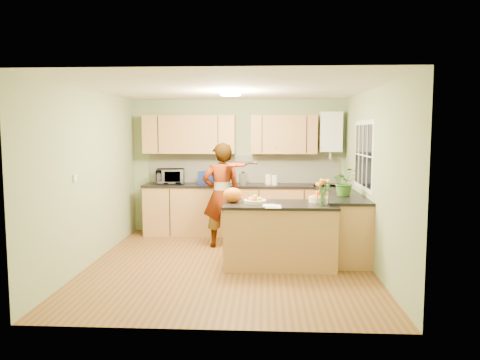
{
  "coord_description": "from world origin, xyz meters",
  "views": [
    {
      "loc": [
        0.5,
        -6.57,
        1.91
      ],
      "look_at": [
        0.13,
        0.5,
        1.17
      ],
      "focal_mm": 35.0,
      "sensor_mm": 36.0,
      "label": 1
    }
  ],
  "objects": [
    {
      "name": "window_right",
      "position": [
        1.99,
        0.6,
        1.55
      ],
      "size": [
        0.01,
        1.3,
        1.05
      ],
      "color": "white",
      "rests_on": "wall_right"
    },
    {
      "name": "back_counter",
      "position": [
        0.1,
        1.95,
        0.47
      ],
      "size": [
        3.64,
        0.62,
        0.94
      ],
      "color": "#B18346",
      "rests_on": "floor"
    },
    {
      "name": "ceiling",
      "position": [
        0.0,
        0.0,
        2.5
      ],
      "size": [
        4.0,
        4.5,
        0.02
      ],
      "primitive_type": "cube",
      "color": "white",
      "rests_on": "wall_back"
    },
    {
      "name": "peninsula_island",
      "position": [
        0.72,
        -0.05,
        0.45
      ],
      "size": [
        1.57,
        0.81,
        0.9
      ],
      "color": "#B18346",
      "rests_on": "floor"
    },
    {
      "name": "orange_bowl",
      "position": [
        1.27,
        0.1,
        0.97
      ],
      "size": [
        0.27,
        0.27,
        0.16
      ],
      "color": "#F4E4C3",
      "rests_on": "peninsula_island"
    },
    {
      "name": "microwave",
      "position": [
        -1.25,
        1.97,
        1.08
      ],
      "size": [
        0.53,
        0.39,
        0.28
      ],
      "primitive_type": "imported",
      "rotation": [
        0.0,
        0.0,
        0.11
      ],
      "color": "white",
      "rests_on": "back_counter"
    },
    {
      "name": "blue_box",
      "position": [
        -0.55,
        1.94,
        1.06
      ],
      "size": [
        0.35,
        0.31,
        0.23
      ],
      "primitive_type": "cube",
      "rotation": [
        0.0,
        0.0,
        -0.39
      ],
      "color": "navy",
      "rests_on": "back_counter"
    },
    {
      "name": "wall_left",
      "position": [
        -2.0,
        0.0,
        1.25
      ],
      "size": [
        0.02,
        4.5,
        2.5
      ],
      "primitive_type": "cube",
      "color": "#92A878",
      "rests_on": "floor"
    },
    {
      "name": "kettle",
      "position": [
        0.11,
        1.96,
        1.05
      ],
      "size": [
        0.15,
        0.15,
        0.28
      ],
      "rotation": [
        0.0,
        0.0,
        0.42
      ],
      "color": "silver",
      "rests_on": "back_counter"
    },
    {
      "name": "flower_vase",
      "position": [
        1.32,
        -0.23,
        1.19
      ],
      "size": [
        0.24,
        0.24,
        0.43
      ],
      "rotation": [
        0.0,
        0.0,
        0.3
      ],
      "color": "silver",
      "rests_on": "peninsula_island"
    },
    {
      "name": "wall_back",
      "position": [
        0.0,
        2.25,
        1.25
      ],
      "size": [
        4.0,
        0.02,
        2.5
      ],
      "primitive_type": "cube",
      "color": "#92A878",
      "rests_on": "floor"
    },
    {
      "name": "wall_front",
      "position": [
        0.0,
        -2.25,
        1.25
      ],
      "size": [
        4.0,
        0.02,
        2.5
      ],
      "primitive_type": "cube",
      "color": "#92A878",
      "rests_on": "floor"
    },
    {
      "name": "orange_bag",
      "position": [
        0.05,
        -0.0,
        1.01
      ],
      "size": [
        0.34,
        0.31,
        0.21
      ],
      "primitive_type": "ellipsoid",
      "rotation": [
        0.0,
        0.0,
        -0.3
      ],
      "color": "orange",
      "rests_on": "peninsula_island"
    },
    {
      "name": "wall_right",
      "position": [
        2.0,
        0.0,
        1.25
      ],
      "size": [
        0.02,
        4.5,
        2.5
      ],
      "primitive_type": "cube",
      "color": "#92A878",
      "rests_on": "floor"
    },
    {
      "name": "jar_cream",
      "position": [
        0.57,
        1.98,
        1.03
      ],
      "size": [
        0.13,
        0.13,
        0.18
      ],
      "primitive_type": "cylinder",
      "rotation": [
        0.0,
        0.0,
        -0.06
      ],
      "color": "#F4E4C3",
      "rests_on": "back_counter"
    },
    {
      "name": "papers",
      "position": [
        0.62,
        -0.35,
        0.91
      ],
      "size": [
        0.21,
        0.29,
        0.01
      ],
      "primitive_type": "cube",
      "color": "white",
      "rests_on": "peninsula_island"
    },
    {
      "name": "jar_white",
      "position": [
        0.68,
        1.92,
        1.03
      ],
      "size": [
        0.15,
        0.15,
        0.18
      ],
      "primitive_type": "cylinder",
      "rotation": [
        0.0,
        0.0,
        -0.4
      ],
      "color": "white",
      "rests_on": "back_counter"
    },
    {
      "name": "violin",
      "position": [
        -0.0,
        0.81,
        1.38
      ],
      "size": [
        0.66,
        0.57,
        0.17
      ],
      "primitive_type": null,
      "rotation": [
        0.17,
        0.0,
        -0.61
      ],
      "color": "#4F0F04",
      "rests_on": "violinist"
    },
    {
      "name": "boiler",
      "position": [
        1.7,
        2.09,
        1.9
      ],
      "size": [
        0.4,
        0.3,
        0.86
      ],
      "color": "white",
      "rests_on": "wall_back"
    },
    {
      "name": "potted_plant",
      "position": [
        1.7,
        0.46,
        1.15
      ],
      "size": [
        0.48,
        0.45,
        0.43
      ],
      "primitive_type": "imported",
      "rotation": [
        0.0,
        0.0,
        0.36
      ],
      "color": "#376A23",
      "rests_on": "right_counter"
    },
    {
      "name": "violinist",
      "position": [
        -0.2,
        1.03,
        0.86
      ],
      "size": [
        0.7,
        0.53,
        1.72
      ],
      "primitive_type": "imported",
      "rotation": [
        0.0,
        0.0,
        3.34
      ],
      "color": "tan",
      "rests_on": "floor"
    },
    {
      "name": "floor",
      "position": [
        0.0,
        0.0,
        0.0
      ],
      "size": [
        4.5,
        4.5,
        0.0
      ],
      "primitive_type": "plane",
      "color": "brown",
      "rests_on": "ground"
    },
    {
      "name": "fruit_dish",
      "position": [
        0.37,
        -0.05,
        0.95
      ],
      "size": [
        0.32,
        0.32,
        0.11
      ],
      "color": "#F4E4C3",
      "rests_on": "peninsula_island"
    },
    {
      "name": "light_switch",
      "position": [
        -1.99,
        -0.6,
        1.3
      ],
      "size": [
        0.02,
        0.09,
        0.09
      ],
      "primitive_type": "cube",
      "color": "white",
      "rests_on": "wall_left"
    },
    {
      "name": "ceiling_lamp",
      "position": [
        0.0,
        0.3,
        2.46
      ],
      "size": [
        0.3,
        0.3,
        0.07
      ],
      "color": "#FFEABF",
      "rests_on": "ceiling"
    },
    {
      "name": "right_counter",
      "position": [
        1.7,
        0.85,
        0.47
      ],
      "size": [
        0.62,
        2.24,
        0.94
      ],
      "color": "#B18346",
      "rests_on": "floor"
    },
    {
      "name": "upper_cabinets",
      "position": [
        -0.18,
        2.08,
        1.85
      ],
      "size": [
        3.2,
        0.34,
        0.7
      ],
      "color": "#B18346",
      "rests_on": "wall_back"
    },
    {
      "name": "splashback",
      "position": [
        0.1,
        2.23,
        1.2
      ],
      "size": [
        3.6,
        0.02,
        0.52
      ],
      "primitive_type": "cube",
      "color": "white",
      "rests_on": "back_counter"
    }
  ]
}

